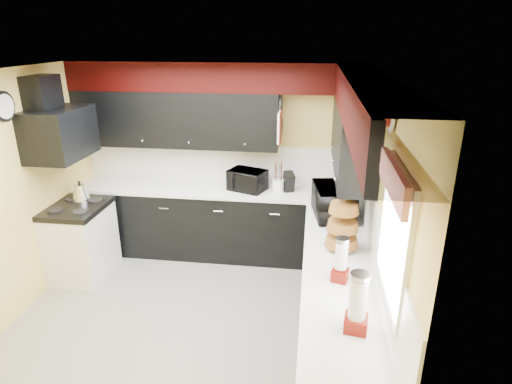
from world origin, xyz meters
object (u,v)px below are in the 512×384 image
microwave (334,202)px  knife_block (289,182)px  toaster_oven (247,180)px  utensil_crock (278,186)px  kettle (81,192)px

microwave → knife_block: size_ratio=2.45×
toaster_oven → knife_block: bearing=22.5°
toaster_oven → microwave: (1.06, -0.69, 0.04)m
microwave → toaster_oven: bearing=48.4°
toaster_oven → utensil_crock: bearing=18.8°
utensil_crock → knife_block: 0.14m
toaster_oven → knife_block: (0.52, 0.01, -0.01)m
microwave → knife_block: 0.88m
utensil_crock → kettle: bearing=-167.4°
kettle → knife_block: bearing=12.6°
microwave → kettle: microwave is taller
toaster_oven → microwave: bearing=-11.7°
toaster_oven → microwave: microwave is taller
microwave → utensil_crock: bearing=36.1°
toaster_oven → knife_block: size_ratio=1.81×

